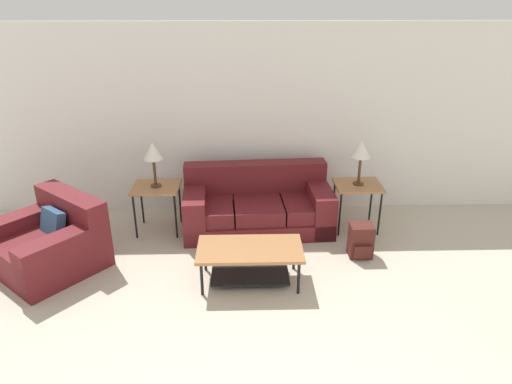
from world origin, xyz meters
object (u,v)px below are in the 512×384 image
Objects in this scene: couch at (257,207)px; side_table_right at (358,189)px; table_lamp_right at (361,151)px; backpack at (361,241)px; armchair at (50,243)px; table_lamp_left at (153,152)px; side_table_left at (156,191)px; coffee_table at (250,257)px.

side_table_right is at bearing -2.71° from couch.
couch is at bearing 177.29° from table_lamp_right.
couch is at bearing 146.92° from backpack.
table_lamp_left is at bearing 37.35° from armchair.
table_lamp_left is (-2.62, 0.00, 0.52)m from side_table_right.
backpack is at bearing -97.76° from table_lamp_right.
side_table_right is (1.31, -0.06, 0.28)m from couch.
couch is 3.12× the size of side_table_left.
side_table_left is 1.56× the size of backpack.
table_lamp_right reaches higher than side_table_left.
couch is 4.87× the size of backpack.
side_table_left is at bearing 163.88° from backpack.
couch is 1.45m from backpack.
table_lamp_left reaches higher than couch.
table_lamp_right is at bearing 0.00° from table_lamp_left.
table_lamp_left is (1.10, 0.84, 0.81)m from armchair.
side_table_right is 0.83m from backpack.
couch is 1.53m from table_lamp_left.
couch reaches higher than armchair.
armchair is 2.37× the size of side_table_right.
side_table_left reaches higher than coffee_table.
couch reaches higher than side_table_right.
coffee_table is 1.92× the size of table_lamp_left.
coffee_table is at bearing -159.23° from backpack.
coffee_table is 1.92× the size of table_lamp_right.
coffee_table is at bearing -45.99° from table_lamp_left.
armchair reaches higher than coffee_table.
side_table_right is at bearing 0.00° from table_lamp_left.
table_lamp_left is (-1.19, 1.23, 0.78)m from coffee_table.
couch is at bearing 84.89° from coffee_table.
side_table_right is at bearing 0.00° from side_table_left.
armchair is 3.70× the size of backpack.
coffee_table is at bearing -45.99° from side_table_left.
table_lamp_right is (2.62, 0.00, 0.00)m from table_lamp_left.
table_lamp_left and table_lamp_right have the same top height.
side_table_left is 2.62m from side_table_right.
side_table_right is (2.62, 0.00, 0.00)m from side_table_left.
backpack is (3.62, 0.11, -0.09)m from armchair.
armchair is 3.62m from backpack.
coffee_table is at bearing -139.21° from side_table_right.
armchair is at bearing -178.31° from backpack.
table_lamp_right is (-0.00, 0.00, 0.52)m from side_table_right.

